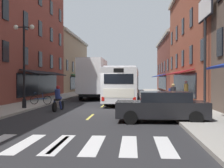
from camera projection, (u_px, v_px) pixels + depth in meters
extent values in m
cube|color=#28282B|center=(98.00, 111.00, 18.74)|extent=(34.80, 80.00, 0.10)
cube|color=#DBCC4C|center=(59.00, 144.00, 8.76)|extent=(0.14, 2.40, 0.01)
cube|color=#DBCC4C|center=(90.00, 117.00, 15.25)|extent=(0.14, 2.40, 0.01)
cube|color=#DBCC4C|center=(103.00, 106.00, 21.73)|extent=(0.14, 2.40, 0.01)
cube|color=#DBCC4C|center=(110.00, 100.00, 28.21)|extent=(0.14, 2.40, 0.01)
cube|color=#DBCC4C|center=(114.00, 96.00, 34.69)|extent=(0.14, 2.40, 0.01)
cube|color=#DBCC4C|center=(117.00, 94.00, 41.17)|extent=(0.14, 2.40, 0.01)
cube|color=#DBCC4C|center=(119.00, 92.00, 47.65)|extent=(0.14, 2.40, 0.01)
cube|color=#DBCC4C|center=(121.00, 90.00, 54.13)|extent=(0.14, 2.40, 0.01)
cube|color=silver|center=(25.00, 143.00, 8.85)|extent=(0.50, 2.80, 0.01)
cube|color=silver|center=(59.00, 144.00, 8.76)|extent=(0.50, 2.80, 0.01)
cube|color=silver|center=(94.00, 145.00, 8.68)|extent=(0.50, 2.80, 0.01)
cube|color=silver|center=(129.00, 145.00, 8.60)|extent=(0.50, 2.80, 0.01)
cube|color=silver|center=(165.00, 146.00, 8.52)|extent=(0.50, 2.80, 0.01)
cube|color=#A39E93|center=(13.00, 108.00, 19.17)|extent=(3.00, 80.00, 0.14)
cube|color=#A39E93|center=(187.00, 110.00, 18.30)|extent=(3.00, 80.00, 0.14)
cube|color=brown|center=(3.00, 21.00, 29.43)|extent=(8.00, 19.90, 16.63)
cube|color=black|center=(40.00, 84.00, 29.23)|extent=(0.10, 12.00, 2.10)
cube|color=black|center=(47.00, 73.00, 29.16)|extent=(1.38, 11.20, 0.44)
cube|color=black|center=(6.00, 51.00, 21.22)|extent=(0.10, 1.00, 1.60)
cube|color=black|center=(26.00, 56.00, 25.21)|extent=(0.10, 1.00, 1.60)
cube|color=black|center=(40.00, 59.00, 29.19)|extent=(0.10, 1.00, 1.60)
cube|color=black|center=(51.00, 62.00, 33.18)|extent=(0.10, 1.00, 1.60)
cube|color=black|center=(60.00, 64.00, 37.17)|extent=(0.10, 1.00, 1.60)
cube|color=black|center=(5.00, 9.00, 21.17)|extent=(0.10, 1.00, 1.60)
cube|color=black|center=(26.00, 21.00, 25.16)|extent=(0.10, 1.00, 1.60)
cube|color=black|center=(40.00, 29.00, 29.15)|extent=(0.10, 1.00, 1.60)
cube|color=black|center=(51.00, 35.00, 33.14)|extent=(0.10, 1.00, 1.60)
cube|color=black|center=(60.00, 40.00, 37.12)|extent=(0.10, 1.00, 1.60)
cube|color=black|center=(51.00, 8.00, 33.09)|extent=(0.10, 1.00, 1.60)
cube|color=black|center=(60.00, 16.00, 37.08)|extent=(0.10, 1.00, 1.60)
cube|color=#9E8466|center=(55.00, 64.00, 49.43)|extent=(8.00, 19.90, 9.65)
cube|color=#B2AD9E|center=(78.00, 39.00, 49.06)|extent=(0.44, 19.40, 0.40)
cube|color=black|center=(78.00, 83.00, 49.17)|extent=(0.10, 12.00, 2.10)
cube|color=#1E6638|center=(82.00, 76.00, 49.10)|extent=(1.38, 11.20, 0.44)
cube|color=black|center=(67.00, 65.00, 41.16)|extent=(0.10, 1.00, 1.60)
cube|color=black|center=(73.00, 67.00, 45.15)|extent=(0.10, 1.00, 1.60)
cube|color=black|center=(78.00, 68.00, 49.14)|extent=(0.10, 1.00, 1.60)
cube|color=black|center=(82.00, 69.00, 53.12)|extent=(0.10, 1.00, 1.60)
cube|color=black|center=(86.00, 69.00, 57.11)|extent=(0.10, 1.00, 1.60)
cube|color=black|center=(220.00, 42.00, 16.13)|extent=(0.10, 1.00, 1.60)
cube|color=brown|center=(224.00, 40.00, 27.77)|extent=(8.00, 19.90, 12.00)
cube|color=black|center=(183.00, 85.00, 28.14)|extent=(0.10, 12.00, 2.10)
cube|color=maroon|center=(176.00, 73.00, 28.17)|extent=(1.38, 11.20, 0.44)
cube|color=black|center=(203.00, 50.00, 20.12)|extent=(0.10, 1.00, 1.60)
cube|color=black|center=(191.00, 55.00, 24.11)|extent=(0.10, 1.00, 1.60)
cube|color=black|center=(183.00, 58.00, 28.10)|extent=(0.10, 1.00, 1.60)
cube|color=black|center=(177.00, 61.00, 32.09)|extent=(0.10, 1.00, 1.60)
cube|color=black|center=(172.00, 63.00, 36.07)|extent=(0.10, 1.00, 1.60)
cube|color=black|center=(203.00, 5.00, 20.07)|extent=(0.10, 1.00, 1.60)
cube|color=black|center=(191.00, 18.00, 24.06)|extent=(0.10, 1.00, 1.60)
cube|color=black|center=(183.00, 27.00, 28.05)|extent=(0.10, 1.00, 1.60)
cube|color=black|center=(177.00, 33.00, 32.04)|extent=(0.10, 1.00, 1.60)
cube|color=black|center=(172.00, 38.00, 36.03)|extent=(0.10, 1.00, 1.60)
cube|color=brown|center=(186.00, 65.00, 47.73)|extent=(8.00, 19.90, 9.26)
cube|color=#B2AD9E|center=(162.00, 40.00, 47.98)|extent=(0.44, 19.40, 0.40)
cube|color=black|center=(162.00, 83.00, 48.08)|extent=(0.10, 12.00, 2.10)
cube|color=navy|center=(158.00, 76.00, 48.11)|extent=(1.38, 11.20, 0.44)
cube|color=black|center=(168.00, 65.00, 40.06)|extent=(0.10, 1.00, 1.60)
cube|color=black|center=(165.00, 66.00, 44.05)|extent=(0.10, 1.00, 1.60)
cube|color=black|center=(162.00, 67.00, 48.04)|extent=(0.10, 1.00, 1.60)
cube|color=black|center=(160.00, 68.00, 52.03)|extent=(0.10, 1.00, 1.60)
cube|color=black|center=(158.00, 69.00, 56.02)|extent=(0.10, 1.00, 1.60)
cylinder|color=black|center=(205.00, 63.00, 18.27)|extent=(0.18, 0.18, 5.94)
cylinder|color=black|center=(205.00, 107.00, 18.31)|extent=(0.40, 0.40, 0.24)
cube|color=black|center=(205.00, 8.00, 18.22)|extent=(0.10, 3.25, 1.54)
cube|color=silver|center=(204.00, 8.00, 18.22)|extent=(0.04, 3.09, 1.38)
cube|color=silver|center=(206.00, 8.00, 18.22)|extent=(0.04, 3.09, 1.38)
cube|color=silver|center=(124.00, 84.00, 25.42)|extent=(2.89, 12.41, 2.56)
cube|color=silver|center=(124.00, 70.00, 25.40)|extent=(2.66, 11.20, 0.16)
cube|color=black|center=(124.00, 82.00, 25.72)|extent=(2.87, 10.01, 0.96)
cube|color=#193899|center=(124.00, 95.00, 25.44)|extent=(2.91, 12.01, 0.36)
cube|color=black|center=(127.00, 82.00, 31.52)|extent=(2.25, 0.18, 1.10)
cube|color=black|center=(119.00, 79.00, 19.32)|extent=(2.05, 0.18, 0.70)
cube|color=silver|center=(119.00, 93.00, 19.32)|extent=(2.15, 0.16, 0.64)
cube|color=black|center=(119.00, 70.00, 19.30)|extent=(0.70, 0.12, 0.28)
cube|color=red|center=(103.00, 99.00, 19.43)|extent=(0.20, 0.09, 0.28)
cube|color=red|center=(134.00, 99.00, 19.20)|extent=(0.20, 0.09, 0.28)
cylinder|color=black|center=(115.00, 94.00, 29.71)|extent=(0.33, 1.01, 1.00)
cylinder|color=black|center=(137.00, 94.00, 29.47)|extent=(0.33, 1.01, 1.00)
cylinder|color=black|center=(106.00, 99.00, 21.91)|extent=(0.33, 1.01, 1.00)
cylinder|color=black|center=(136.00, 99.00, 21.67)|extent=(0.33, 1.01, 1.00)
cube|color=white|center=(98.00, 84.00, 32.63)|extent=(2.32, 2.10, 2.40)
cube|color=black|center=(99.00, 77.00, 33.62)|extent=(2.00, 0.12, 0.80)
cube|color=white|center=(93.00, 76.00, 28.67)|extent=(2.45, 5.87, 3.43)
cube|color=maroon|center=(105.00, 74.00, 28.56)|extent=(0.09, 3.51, 0.90)
cube|color=black|center=(94.00, 94.00, 29.73)|extent=(1.97, 7.55, 0.24)
cylinder|color=black|center=(88.00, 93.00, 32.54)|extent=(0.29, 0.90, 0.90)
cylinder|color=black|center=(107.00, 93.00, 32.36)|extent=(0.29, 0.90, 0.90)
cylinder|color=black|center=(81.00, 96.00, 27.91)|extent=(0.29, 0.90, 0.90)
cylinder|color=black|center=(102.00, 96.00, 27.73)|extent=(0.29, 0.90, 0.90)
cube|color=black|center=(102.00, 90.00, 39.32)|extent=(2.01, 4.70, 0.62)
cube|color=black|center=(102.00, 87.00, 39.12)|extent=(1.79, 2.56, 0.54)
cube|color=red|center=(94.00, 89.00, 37.10)|extent=(0.20, 0.07, 0.14)
cube|color=red|center=(105.00, 89.00, 36.94)|extent=(0.20, 0.07, 0.14)
cylinder|color=black|center=(97.00, 91.00, 41.03)|extent=(0.24, 0.65, 0.64)
cylinder|color=black|center=(109.00, 92.00, 40.85)|extent=(0.24, 0.65, 0.64)
cylinder|color=black|center=(94.00, 92.00, 37.79)|extent=(0.24, 0.65, 0.64)
cylinder|color=black|center=(107.00, 93.00, 37.61)|extent=(0.24, 0.65, 0.64)
cube|color=black|center=(161.00, 109.00, 13.39)|extent=(4.33, 1.86, 0.75)
cube|color=black|center=(165.00, 97.00, 13.36)|extent=(2.34, 1.68, 0.49)
cube|color=red|center=(211.00, 105.00, 12.48)|extent=(0.06, 0.20, 0.14)
cube|color=red|center=(203.00, 103.00, 13.94)|extent=(0.06, 0.20, 0.14)
cylinder|color=black|center=(131.00, 117.00, 12.65)|extent=(0.64, 0.22, 0.64)
cylinder|color=black|center=(131.00, 113.00, 14.37)|extent=(0.64, 0.22, 0.64)
cylinder|color=black|center=(196.00, 118.00, 12.41)|extent=(0.64, 0.22, 0.64)
cylinder|color=black|center=(188.00, 113.00, 14.13)|extent=(0.64, 0.22, 0.64)
cylinder|color=black|center=(62.00, 105.00, 18.94)|extent=(0.14, 0.63, 0.62)
cylinder|color=black|center=(55.00, 107.00, 17.51)|extent=(0.16, 0.63, 0.62)
cylinder|color=#B2B2B7|center=(61.00, 101.00, 18.82)|extent=(0.09, 0.33, 0.68)
ellipsoid|color=navy|center=(59.00, 98.00, 18.40)|extent=(0.36, 0.58, 0.28)
cube|color=black|center=(57.00, 100.00, 18.00)|extent=(0.30, 0.58, 0.12)
cube|color=#B2B2B7|center=(58.00, 105.00, 18.22)|extent=(0.27, 0.42, 0.30)
cylinder|color=#B2B2B7|center=(61.00, 95.00, 18.71)|extent=(0.62, 0.08, 0.04)
cylinder|color=navy|center=(58.00, 94.00, 18.06)|extent=(0.37, 0.48, 0.66)
sphere|color=maroon|center=(58.00, 87.00, 18.17)|extent=(0.26, 0.26, 0.26)
cylinder|color=navy|center=(55.00, 105.00, 18.13)|extent=(0.16, 0.37, 0.56)
cylinder|color=navy|center=(60.00, 105.00, 18.08)|extent=(0.16, 0.37, 0.56)
torus|color=black|center=(34.00, 100.00, 21.55)|extent=(0.66, 0.05, 0.66)
torus|color=black|center=(47.00, 100.00, 21.45)|extent=(0.66, 0.05, 0.66)
cylinder|color=#194CA5|center=(41.00, 99.00, 21.50)|extent=(1.00, 0.06, 0.04)
cylinder|color=#194CA5|center=(43.00, 96.00, 21.48)|extent=(0.14, 0.04, 0.50)
cube|color=black|center=(43.00, 93.00, 21.48)|extent=(0.20, 0.12, 0.06)
cylinder|color=#194CA5|center=(35.00, 93.00, 21.53)|extent=(0.04, 0.48, 0.03)
cylinder|color=#66387F|center=(173.00, 101.00, 19.37)|extent=(0.28, 0.28, 0.79)
cylinder|color=black|center=(173.00, 91.00, 19.36)|extent=(0.36, 0.36, 0.61)
sphere|color=#A68A4E|center=(173.00, 85.00, 19.36)|extent=(0.21, 0.21, 0.21)
cube|color=navy|center=(171.00, 91.00, 19.56)|extent=(0.30, 0.28, 0.36)
cylinder|color=#66387F|center=(186.00, 97.00, 23.72)|extent=(0.28, 0.28, 0.88)
cylinder|color=#B29947|center=(186.00, 88.00, 23.71)|extent=(0.36, 0.36, 0.68)
sphere|color=#B37A83|center=(186.00, 82.00, 23.70)|extent=(0.24, 0.24, 0.24)
cylinder|color=black|center=(24.00, 67.00, 18.65)|extent=(0.14, 0.14, 5.52)
cylinder|color=black|center=(24.00, 103.00, 18.69)|extent=(0.28, 0.28, 0.60)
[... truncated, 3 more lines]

